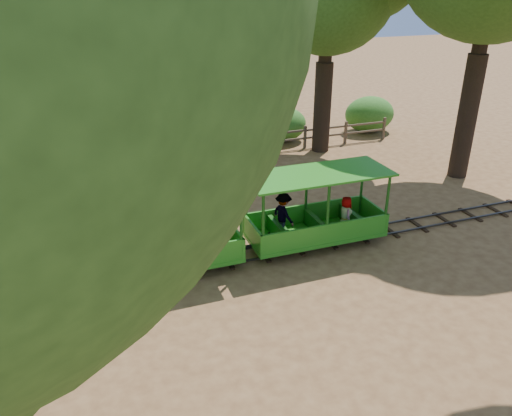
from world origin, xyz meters
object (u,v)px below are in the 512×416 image
object	(u,v)px
locomotive	(6,233)
fence	(193,148)
carriage_rear	(312,218)
carriage_front	(166,244)

from	to	relation	value
locomotive	fence	bearing A→B (deg)	52.63
locomotive	carriage_rear	bearing A→B (deg)	-0.40
locomotive	carriage_front	distance (m)	3.59
carriage_front	fence	bearing A→B (deg)	72.09
carriage_front	carriage_rear	distance (m)	4.04
carriage_front	carriage_rear	xyz separation A→B (m)	(4.04, 0.03, 0.01)
locomotive	fence	distance (m)	10.05
carriage_rear	locomotive	bearing A→B (deg)	179.60
locomotive	fence	world-z (taller)	locomotive
carriage_rear	fence	world-z (taller)	carriage_rear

